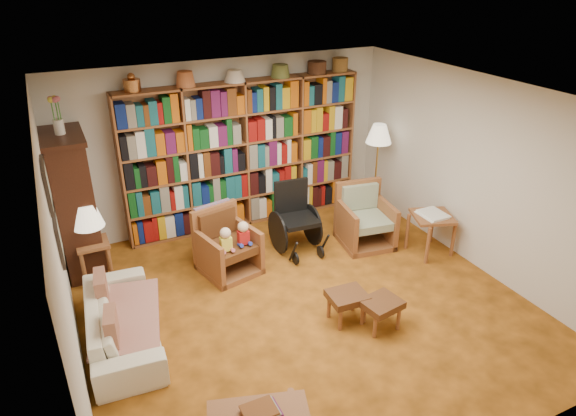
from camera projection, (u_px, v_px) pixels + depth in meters
floor at (303, 303)px, 6.18m from camera, size 5.00×5.00×0.00m
ceiling at (306, 98)px, 5.09m from camera, size 5.00×5.00×0.00m
wall_back at (228, 144)px, 7.66m from camera, size 5.00×0.00×5.00m
wall_front at (467, 351)px, 3.61m from camera, size 5.00×0.00×5.00m
wall_left at (61, 263)px, 4.66m from camera, size 0.00×5.00×5.00m
wall_right at (477, 173)px, 6.61m from camera, size 0.00×5.00×5.00m
bookshelf at (245, 151)px, 7.64m from camera, size 3.60×0.30×2.42m
curio_cabinet at (74, 203)px, 6.51m from camera, size 0.50×0.95×2.40m
framed_pictures at (53, 212)px, 4.75m from camera, size 0.03×0.52×0.97m
sofa at (122, 321)px, 5.48m from camera, size 1.80×0.81×0.51m
sofa_throw at (126, 316)px, 5.48m from camera, size 0.92×1.38×0.04m
cushion_left at (102, 292)px, 5.63m from camera, size 0.16×0.39×0.38m
cushion_right at (112, 329)px, 5.06m from camera, size 0.17×0.37×0.36m
side_table_lamp at (94, 252)px, 6.48m from camera, size 0.39×0.39×0.55m
table_lamp at (87, 217)px, 6.27m from camera, size 0.39×0.39×0.53m
armchair_leather at (226, 245)px, 6.74m from camera, size 0.83×0.85×0.86m
armchair_sage at (362, 220)px, 7.42m from camera, size 0.80×0.82×0.87m
wheelchair at (295, 219)px, 7.19m from camera, size 0.57×0.80×1.00m
floor_lamp at (379, 138)px, 7.83m from camera, size 0.40×0.40×1.49m
side_table_papers at (432, 221)px, 7.06m from camera, size 0.66×0.66×0.61m
footstool_a at (347, 298)px, 5.78m from camera, size 0.44×0.38×0.36m
footstool_b at (381, 306)px, 5.67m from camera, size 0.47×0.42×0.35m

